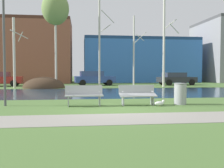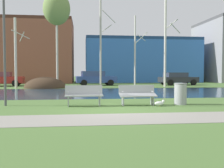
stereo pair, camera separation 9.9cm
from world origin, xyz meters
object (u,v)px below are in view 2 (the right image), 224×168
object	(u,v)px
bench_right	(138,94)
streetlamp	(4,13)
parked_sedan_second_blue	(95,78)
seagull	(160,103)
trash_bin	(180,93)
parked_van_nearest_red	(2,78)
parked_hatch_third_dark	(177,78)
bench_left	(84,95)

from	to	relation	value
bench_right	streetlamp	bearing A→B (deg)	175.59
parked_sedan_second_blue	seagull	bearing A→B (deg)	-83.62
bench_right	trash_bin	distance (m)	1.94
seagull	parked_sedan_second_blue	bearing A→B (deg)	96.38
parked_van_nearest_red	parked_hatch_third_dark	bearing A→B (deg)	-0.07
trash_bin	streetlamp	world-z (taller)	streetlamp
bench_right	parked_van_nearest_red	size ratio (longest dim) A/B	0.38
parked_van_nearest_red	seagull	bearing A→B (deg)	-55.49
bench_left	parked_sedan_second_blue	size ratio (longest dim) A/B	0.37
bench_right	parked_hatch_third_dark	xyz separation A→B (m)	(7.94, 16.10, 0.26)
bench_right	parked_hatch_third_dark	bearing A→B (deg)	63.76
parked_hatch_third_dark	seagull	bearing A→B (deg)	-113.13
seagull	parked_sedan_second_blue	xyz separation A→B (m)	(-1.90, 16.97, 0.67)
bench_right	parked_sedan_second_blue	xyz separation A→B (m)	(-1.04, 16.50, 0.33)
trash_bin	parked_van_nearest_red	distance (m)	20.40
streetlamp	parked_sedan_second_blue	world-z (taller)	streetlamp
bench_right	parked_sedan_second_blue	size ratio (longest dim) A/B	0.37
bench_left	streetlamp	world-z (taller)	streetlamp
seagull	bench_right	bearing A→B (deg)	151.13
bench_left	parked_sedan_second_blue	xyz separation A→B (m)	(1.28, 16.50, 0.33)
trash_bin	parked_sedan_second_blue	size ratio (longest dim) A/B	0.22
bench_right	trash_bin	bearing A→B (deg)	-0.11
bench_left	streetlamp	bearing A→B (deg)	172.55
bench_left	streetlamp	xyz separation A→B (m)	(-3.34, 0.44, 3.46)
streetlamp	trash_bin	bearing A→B (deg)	-3.32
parked_van_nearest_red	bench_right	bearing A→B (deg)	-56.79
seagull	parked_hatch_third_dark	xyz separation A→B (m)	(7.08, 16.57, 0.60)
parked_sedan_second_blue	bench_right	bearing A→B (deg)	-86.39
trash_bin	parked_sedan_second_blue	bearing A→B (deg)	100.24
parked_sedan_second_blue	parked_hatch_third_dark	world-z (taller)	parked_sedan_second_blue
bench_right	parked_hatch_third_dark	size ratio (longest dim) A/B	0.38
parked_van_nearest_red	bench_left	bearing A→B (deg)	-62.95
trash_bin	seagull	bearing A→B (deg)	-156.60
seagull	parked_hatch_third_dark	size ratio (longest dim) A/B	0.11
bench_right	trash_bin	size ratio (longest dim) A/B	1.69
parked_van_nearest_red	parked_hatch_third_dark	world-z (taller)	parked_van_nearest_red
bench_left	seagull	distance (m)	3.23
seagull	trash_bin	bearing A→B (deg)	23.40
trash_bin	parked_van_nearest_red	size ratio (longest dim) A/B	0.22
bench_left	parked_hatch_third_dark	size ratio (longest dim) A/B	0.38
streetlamp	parked_van_nearest_red	distance (m)	16.73
trash_bin	parked_sedan_second_blue	xyz separation A→B (m)	(-2.98, 16.50, 0.31)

